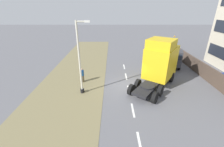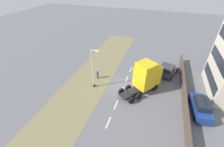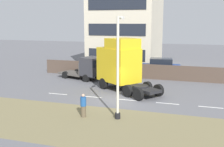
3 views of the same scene
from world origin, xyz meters
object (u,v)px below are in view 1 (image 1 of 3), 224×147
at_px(lorry_cab, 160,62).
at_px(lamp_post, 80,63).
at_px(pedestrian, 82,75).
at_px(flatbed_truck, 172,58).

relative_size(lorry_cab, lamp_post, 1.01).
relative_size(lorry_cab, pedestrian, 4.20).
distance_m(lamp_post, pedestrian, 3.21).
bearing_deg(lorry_cab, flatbed_truck, 90.69).
distance_m(lorry_cab, flatbed_truck, 5.61).
distance_m(lorry_cab, lamp_post, 8.04).
bearing_deg(lorry_cab, pedestrian, -145.67).
height_order(flatbed_truck, lamp_post, lamp_post).
height_order(lorry_cab, lamp_post, lamp_post).
xyz_separation_m(flatbed_truck, pedestrian, (-11.34, -4.31, -0.56)).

